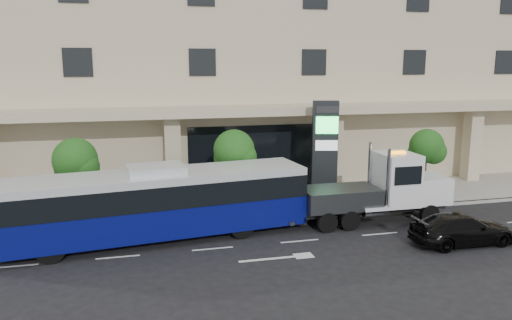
{
  "coord_description": "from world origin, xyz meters",
  "views": [
    {
      "loc": [
        -7.07,
        -21.97,
        8.02
      ],
      "look_at": [
        -1.19,
        2.0,
        3.16
      ],
      "focal_mm": 35.0,
      "sensor_mm": 36.0,
      "label": 1
    }
  ],
  "objects_px": {
    "tow_truck": "(382,190)",
    "black_sedan": "(462,229)",
    "signage_pylon": "(325,151)",
    "city_bus": "(157,202)"
  },
  "relations": [
    {
      "from": "tow_truck",
      "to": "black_sedan",
      "type": "relative_size",
      "value": 1.82
    },
    {
      "from": "black_sedan",
      "to": "signage_pylon",
      "type": "height_order",
      "value": "signage_pylon"
    },
    {
      "from": "tow_truck",
      "to": "black_sedan",
      "type": "bearing_deg",
      "value": -62.56
    },
    {
      "from": "city_bus",
      "to": "black_sedan",
      "type": "relative_size",
      "value": 2.94
    },
    {
      "from": "city_bus",
      "to": "tow_truck",
      "type": "bearing_deg",
      "value": -6.97
    },
    {
      "from": "city_bus",
      "to": "signage_pylon",
      "type": "xyz_separation_m",
      "value": [
        9.62,
        3.95,
        1.3
      ]
    },
    {
      "from": "city_bus",
      "to": "signage_pylon",
      "type": "height_order",
      "value": "signage_pylon"
    },
    {
      "from": "city_bus",
      "to": "tow_truck",
      "type": "relative_size",
      "value": 1.61
    },
    {
      "from": "city_bus",
      "to": "tow_truck",
      "type": "height_order",
      "value": "tow_truck"
    },
    {
      "from": "tow_truck",
      "to": "signage_pylon",
      "type": "xyz_separation_m",
      "value": [
        -1.57,
        3.91,
        1.44
      ]
    }
  ]
}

